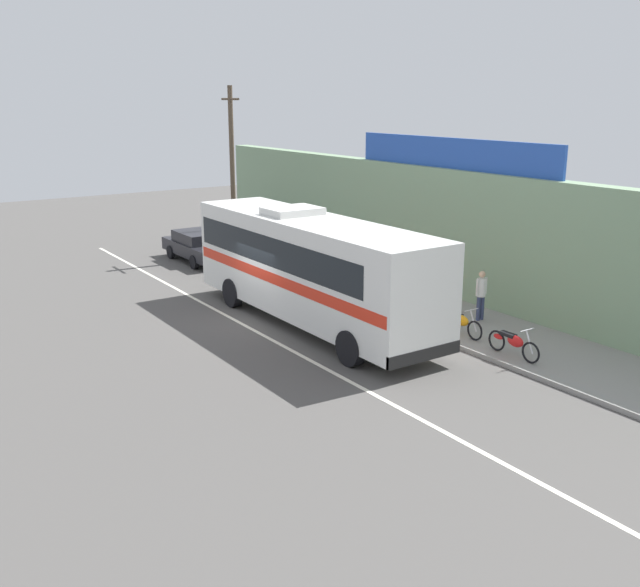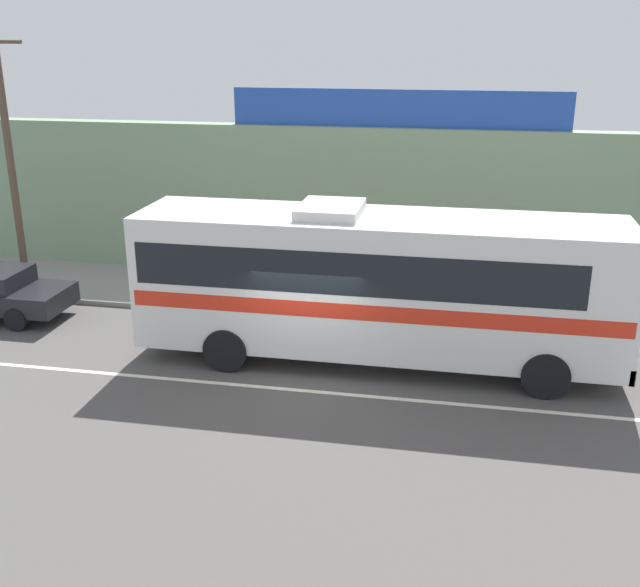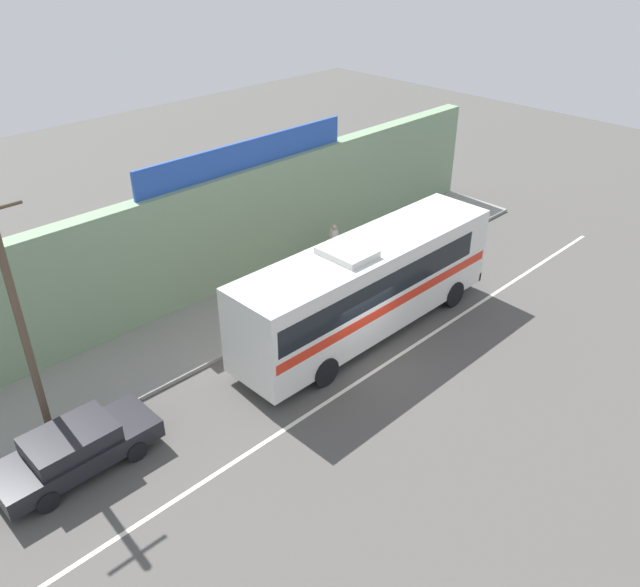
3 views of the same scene
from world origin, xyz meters
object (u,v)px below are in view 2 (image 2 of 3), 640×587
at_px(motorcycle_blue, 533,307).
at_px(pedestrian_far_left, 504,267).
at_px(intercity_bus, 374,279).
at_px(motorcycle_orange, 623,314).
at_px(utility_pole, 10,157).

height_order(motorcycle_blue, pedestrian_far_left, pedestrian_far_left).
distance_m(intercity_bus, motorcycle_orange, 6.98).
relative_size(intercity_bus, motorcycle_blue, 5.98).
height_order(intercity_bus, motorcycle_orange, intercity_bus).
bearing_deg(motorcycle_blue, motorcycle_orange, -3.54).
distance_m(motorcycle_orange, pedestrian_far_left, 3.56).
xyz_separation_m(intercity_bus, pedestrian_far_left, (3.17, 4.69, -0.95)).
relative_size(motorcycle_orange, pedestrian_far_left, 1.12).
relative_size(intercity_bus, pedestrian_far_left, 6.69).
bearing_deg(utility_pole, motorcycle_orange, 0.17).
bearing_deg(intercity_bus, pedestrian_far_left, 55.90).
xyz_separation_m(utility_pole, pedestrian_far_left, (13.97, 1.87, -3.01)).
relative_size(motorcycle_blue, pedestrian_far_left, 1.12).
bearing_deg(intercity_bus, utility_pole, 165.38).
bearing_deg(pedestrian_far_left, motorcycle_blue, -66.27).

